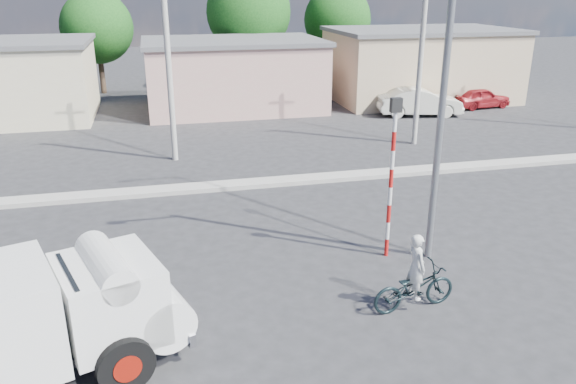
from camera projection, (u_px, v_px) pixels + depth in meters
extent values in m
plane|color=#29292B|center=(285.00, 297.00, 13.37)|extent=(120.00, 120.00, 0.00)
cube|color=#99968E|center=(236.00, 185.00, 20.64)|extent=(40.00, 0.80, 0.16)
cylinder|color=black|center=(125.00, 364.00, 10.17)|extent=(1.12, 0.64, 1.07)
cylinder|color=#9E160B|center=(125.00, 364.00, 10.17)|extent=(0.61, 0.50, 0.53)
cylinder|color=black|center=(96.00, 312.00, 11.79)|extent=(1.12, 0.64, 1.07)
cylinder|color=#9E160B|center=(96.00, 312.00, 11.79)|extent=(0.61, 0.50, 0.53)
cube|color=black|center=(11.00, 363.00, 10.08)|extent=(4.66, 2.64, 0.18)
cube|color=silver|center=(110.00, 298.00, 10.74)|extent=(2.31, 2.46, 1.51)
cylinder|color=silver|center=(153.00, 305.00, 11.31)|extent=(1.66, 2.24, 1.07)
cylinder|color=silver|center=(106.00, 266.00, 10.50)|extent=(1.29, 2.12, 0.68)
cube|color=silver|center=(173.00, 316.00, 11.64)|extent=(0.80, 2.03, 0.27)
cube|color=black|center=(69.00, 287.00, 10.25)|extent=(0.61, 1.60, 0.68)
imported|color=black|center=(414.00, 288.00, 12.74)|extent=(2.10, 0.93, 1.07)
imported|color=silver|center=(415.00, 278.00, 12.65)|extent=(0.43, 0.61, 1.56)
imported|color=silver|center=(419.00, 102.00, 31.65)|extent=(4.90, 2.42, 1.55)
imported|color=maroon|center=(480.00, 97.00, 33.71)|extent=(3.79, 1.86, 1.24)
cylinder|color=red|center=(386.00, 247.00, 15.35)|extent=(0.11, 0.11, 0.50)
cylinder|color=white|center=(388.00, 231.00, 15.18)|extent=(0.11, 0.11, 0.50)
cylinder|color=red|center=(389.00, 213.00, 15.00)|extent=(0.11, 0.11, 0.50)
cylinder|color=white|center=(390.00, 196.00, 14.83)|extent=(0.11, 0.11, 0.50)
cylinder|color=red|center=(391.00, 178.00, 14.66)|extent=(0.11, 0.11, 0.50)
cylinder|color=white|center=(392.00, 160.00, 14.48)|extent=(0.11, 0.11, 0.50)
cylinder|color=red|center=(394.00, 141.00, 14.31)|extent=(0.11, 0.11, 0.50)
cylinder|color=white|center=(395.00, 122.00, 14.13)|extent=(0.11, 0.11, 0.50)
cube|color=black|center=(396.00, 105.00, 13.98)|extent=(0.28, 0.18, 0.36)
cylinder|color=slate|center=(443.00, 92.00, 13.84)|extent=(0.18, 0.18, 9.00)
cube|color=tan|center=(234.00, 76.00, 33.21)|extent=(10.00, 7.00, 3.80)
cube|color=#59595B|center=(232.00, 41.00, 32.51)|extent=(10.30, 7.30, 0.24)
cube|color=tan|center=(420.00, 66.00, 35.76)|extent=(11.00, 7.00, 4.20)
cube|color=#59595B|center=(423.00, 30.00, 34.98)|extent=(11.30, 7.30, 0.24)
cylinder|color=#38281E|center=(101.00, 67.00, 37.91)|extent=(0.36, 0.36, 3.47)
sphere|color=#26691F|center=(97.00, 27.00, 37.01)|extent=(4.71, 4.71, 4.71)
cylinder|color=#38281E|center=(250.00, 59.00, 39.05)|extent=(0.36, 0.36, 4.20)
sphere|color=#26691F|center=(248.00, 12.00, 37.96)|extent=(5.70, 5.70, 5.70)
cylinder|color=#38281E|center=(336.00, 57.00, 42.50)|extent=(0.36, 0.36, 3.64)
sphere|color=#26691F|center=(337.00, 20.00, 41.55)|extent=(4.94, 4.94, 4.94)
cylinder|color=#99968E|center=(169.00, 64.00, 22.49)|extent=(0.24, 0.24, 8.00)
cylinder|color=#99968E|center=(421.00, 57.00, 24.89)|extent=(0.24, 0.24, 8.00)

